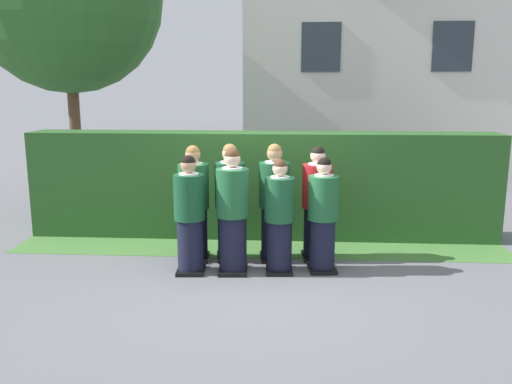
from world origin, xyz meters
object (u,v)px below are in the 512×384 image
Objects in this scene: student_front_row_2 at (279,219)px; student_rear_row_0 at (194,206)px; student_in_red_blazer at (317,206)px; student_rear_row_2 at (274,205)px; student_front_row_0 at (190,217)px; student_rear_row_1 at (230,205)px; student_front_row_1 at (233,214)px; student_front_row_3 at (323,218)px.

student_rear_row_0 reaches higher than student_front_row_2.
student_front_row_2 is 0.80m from student_in_red_blazer.
student_in_red_blazer is (0.61, 0.08, -0.02)m from student_rear_row_2.
student_front_row_0 is 0.76m from student_rear_row_1.
student_front_row_1 is at bearing -80.46° from student_rear_row_1.
student_rear_row_0 is (-0.61, 0.49, -0.01)m from student_front_row_1.
student_rear_row_2 is (-0.09, 0.52, 0.07)m from student_front_row_2.
student_in_red_blazer is at bearing 5.12° from student_rear_row_1.
student_front_row_1 is at bearing -175.00° from student_front_row_2.
student_front_row_3 is (1.21, 0.14, -0.06)m from student_front_row_1.
student_front_row_1 reaches higher than student_in_red_blazer.
student_front_row_3 is 0.80m from student_rear_row_2.
student_rear_row_1 is (-0.72, 0.49, 0.07)m from student_front_row_2.
student_front_row_1 reaches higher than student_rear_row_0.
student_rear_row_1 reaches higher than student_front_row_0.
student_rear_row_0 is at bearing -174.42° from student_in_red_blazer.
student_rear_row_0 is 0.99× the size of student_rear_row_1.
student_front_row_0 is 0.95× the size of student_rear_row_2.
student_rear_row_2 is 1.02× the size of student_in_red_blazer.
student_front_row_0 is 0.95× the size of student_front_row_1.
student_front_row_3 is at bearing 7.94° from student_front_row_2.
student_rear_row_1 is (0.52, 0.06, 0.01)m from student_rear_row_0.
student_front_row_3 is 0.95× the size of student_in_red_blazer.
student_front_row_2 is at bearing -130.99° from student_in_red_blazer.
student_front_row_3 is at bearing -10.94° from student_rear_row_0.
student_rear_row_2 is at bearing 99.40° from student_front_row_2.
student_front_row_0 is 0.96× the size of student_rear_row_0.
student_rear_row_0 is (-1.81, 0.35, 0.05)m from student_front_row_3.
student_front_row_0 reaches higher than student_front_row_3.
student_in_red_blazer reaches higher than student_front_row_3.
student_rear_row_2 reaches higher than student_rear_row_1.
student_rear_row_1 is 1.00× the size of student_rear_row_2.
student_rear_row_0 is 1.01× the size of student_in_red_blazer.
student_front_row_2 is at bearing 5.00° from student_front_row_1.
student_front_row_3 is at bearing -17.57° from student_rear_row_1.
student_rear_row_1 is 0.63m from student_rear_row_2.
student_front_row_3 is (1.78, 0.18, -0.02)m from student_front_row_0.
student_front_row_2 is at bearing -34.51° from student_rear_row_1.
student_rear_row_1 is (0.48, 0.59, 0.04)m from student_front_row_0.
student_rear_row_1 reaches higher than student_front_row_3.
student_front_row_1 is 0.63m from student_front_row_2.
student_front_row_1 reaches higher than student_front_row_2.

